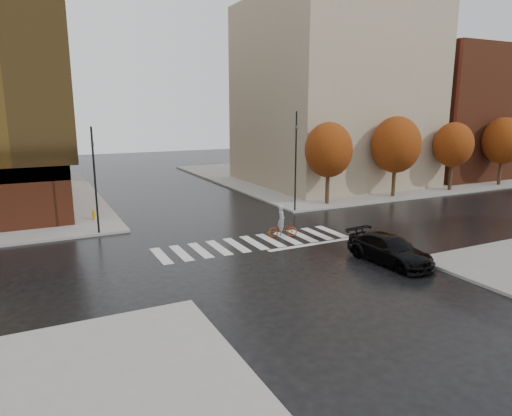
# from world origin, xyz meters

# --- Properties ---
(ground) EXTENTS (120.00, 120.00, 0.00)m
(ground) POSITION_xyz_m (0.00, 0.00, 0.00)
(ground) COLOR black
(ground) RESTS_ON ground
(sidewalk_ne) EXTENTS (30.00, 30.00, 0.15)m
(sidewalk_ne) POSITION_xyz_m (21.00, 21.00, 0.07)
(sidewalk_ne) COLOR gray
(sidewalk_ne) RESTS_ON ground
(crosswalk) EXTENTS (12.00, 3.00, 0.01)m
(crosswalk) POSITION_xyz_m (0.00, 0.50, 0.01)
(crosswalk) COLOR silver
(crosswalk) RESTS_ON ground
(building_ne_tan) EXTENTS (16.00, 16.00, 18.00)m
(building_ne_tan) POSITION_xyz_m (17.00, 17.00, 9.15)
(building_ne_tan) COLOR gray
(building_ne_tan) RESTS_ON sidewalk_ne
(building_ne_brick) EXTENTS (14.00, 14.00, 14.00)m
(building_ne_brick) POSITION_xyz_m (33.00, 16.00, 7.15)
(building_ne_brick) COLOR maroon
(building_ne_brick) RESTS_ON sidewalk_ne
(tree_ne_a) EXTENTS (3.80, 3.80, 6.50)m
(tree_ne_a) POSITION_xyz_m (10.00, 7.40, 4.46)
(tree_ne_a) COLOR #302015
(tree_ne_a) RESTS_ON sidewalk_ne
(tree_ne_b) EXTENTS (4.20, 4.20, 6.89)m
(tree_ne_b) POSITION_xyz_m (17.00, 7.40, 4.62)
(tree_ne_b) COLOR #302015
(tree_ne_b) RESTS_ON sidewalk_ne
(tree_ne_c) EXTENTS (3.60, 3.60, 6.31)m
(tree_ne_c) POSITION_xyz_m (24.00, 7.40, 4.37)
(tree_ne_c) COLOR #302015
(tree_ne_c) RESTS_ON sidewalk_ne
(tree_ne_d) EXTENTS (4.00, 4.00, 6.70)m
(tree_ne_d) POSITION_xyz_m (31.00, 7.40, 4.54)
(tree_ne_d) COLOR #302015
(tree_ne_d) RESTS_ON sidewalk_ne
(sedan) EXTENTS (2.42, 5.01, 1.40)m
(sedan) POSITION_xyz_m (4.60, -5.73, 0.70)
(sedan) COLOR black
(sedan) RESTS_ON ground
(cyclist) EXTENTS (1.88, 1.15, 2.01)m
(cyclist) POSITION_xyz_m (2.11, 0.86, 0.69)
(cyclist) COLOR #9C300E
(cyclist) RESTS_ON ground
(traffic_light_nw) EXTENTS (0.17, 0.14, 6.49)m
(traffic_light_nw) POSITION_xyz_m (-7.86, 6.30, 3.77)
(traffic_light_nw) COLOR black
(traffic_light_nw) RESTS_ON sidewalk_nw
(traffic_light_ne) EXTENTS (0.19, 0.22, 7.33)m
(traffic_light_ne) POSITION_xyz_m (6.30, 6.30, 4.33)
(traffic_light_ne) COLOR black
(traffic_light_ne) RESTS_ON sidewalk_ne
(fire_hydrant) EXTENTS (0.24, 0.24, 0.68)m
(fire_hydrant) POSITION_xyz_m (-7.65, 10.00, 0.52)
(fire_hydrant) COLOR orange
(fire_hydrant) RESTS_ON sidewalk_nw
(manhole) EXTENTS (0.60, 0.60, 0.01)m
(manhole) POSITION_xyz_m (1.93, 2.00, 0.01)
(manhole) COLOR #473819
(manhole) RESTS_ON ground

